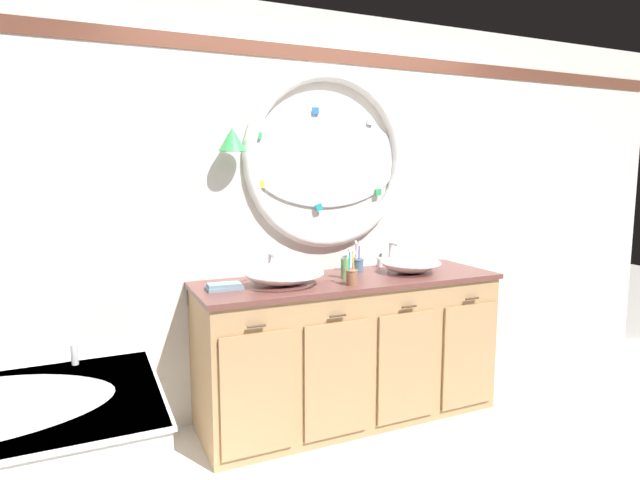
% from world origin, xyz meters
% --- Properties ---
extents(ground_plane, '(14.00, 14.00, 0.00)m').
position_xyz_m(ground_plane, '(0.00, 0.00, 0.00)').
color(ground_plane, silver).
extents(back_wall_assembly, '(6.40, 0.26, 2.60)m').
position_xyz_m(back_wall_assembly, '(0.00, 0.58, 1.33)').
color(back_wall_assembly, silver).
rests_on(back_wall_assembly, ground_plane).
extents(vanity_counter, '(1.94, 0.65, 0.92)m').
position_xyz_m(vanity_counter, '(0.09, 0.25, 0.46)').
color(vanity_counter, tan).
rests_on(vanity_counter, ground_plane).
extents(sink_basin_left, '(0.47, 0.47, 0.13)m').
position_xyz_m(sink_basin_left, '(-0.35, 0.22, 0.98)').
color(sink_basin_left, white).
rests_on(sink_basin_left, vanity_counter).
extents(sink_basin_right, '(0.39, 0.39, 0.13)m').
position_xyz_m(sink_basin_right, '(0.54, 0.22, 0.98)').
color(sink_basin_right, white).
rests_on(sink_basin_right, vanity_counter).
extents(faucet_set_left, '(0.23, 0.14, 0.16)m').
position_xyz_m(faucet_set_left, '(-0.35, 0.47, 0.98)').
color(faucet_set_left, silver).
rests_on(faucet_set_left, vanity_counter).
extents(faucet_set_right, '(0.22, 0.13, 0.18)m').
position_xyz_m(faucet_set_right, '(0.54, 0.47, 0.98)').
color(faucet_set_right, silver).
rests_on(faucet_set_right, vanity_counter).
extents(toothbrush_holder_left, '(0.08, 0.08, 0.22)m').
position_xyz_m(toothbrush_holder_left, '(0.01, 0.06, 0.97)').
color(toothbrush_holder_left, '#996647').
rests_on(toothbrush_holder_left, vanity_counter).
extents(toothbrush_holder_right, '(0.08, 0.08, 0.21)m').
position_xyz_m(toothbrush_holder_right, '(0.23, 0.39, 0.97)').
color(toothbrush_holder_right, slate).
rests_on(toothbrush_holder_right, vanity_counter).
extents(soap_dispenser, '(0.06, 0.06, 0.16)m').
position_xyz_m(soap_dispenser, '(0.06, 0.24, 0.98)').
color(soap_dispenser, '#6BAD66').
rests_on(soap_dispenser, vanity_counter).
extents(folded_hand_towel, '(0.20, 0.11, 0.04)m').
position_xyz_m(folded_hand_towel, '(-0.71, 0.24, 0.93)').
color(folded_hand_towel, '#7593A8').
rests_on(folded_hand_towel, vanity_counter).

